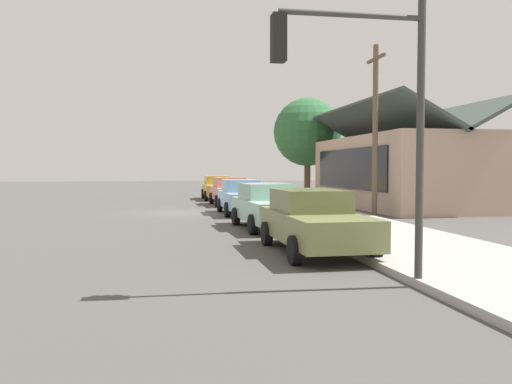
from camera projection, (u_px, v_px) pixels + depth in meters
The scene contains 12 objects.
ground_plane at pixel (184, 213), 25.19m from camera, with size 120.00×120.00×0.00m, color #4C4947.
sidewalk_curb at pixel (298, 209), 26.15m from camera, with size 60.00×4.20×0.16m, color #A3A099.
car_mustard at pixel (217, 187), 35.73m from camera, with size 4.81×2.00×1.59m.
car_coral at pixel (230, 191), 30.30m from camera, with size 4.45×2.18×1.59m.
car_skyblue at pixel (242, 197), 24.48m from camera, with size 4.58×1.99×1.59m.
car_seafoam at pixel (269, 206), 18.65m from camera, with size 4.74×2.28×1.59m.
car_olive at pixel (313, 220), 13.41m from camera, with size 4.87×2.12×1.59m.
storefront_building at pixel (401, 170), 29.12m from camera, with size 13.43×6.34×5.57m.
shade_tree at pixel (308, 132), 37.08m from camera, with size 4.79×4.79×7.06m.
traffic_light_main at pixel (364, 92), 9.21m from camera, with size 0.37×2.79×5.20m.
utility_pole_wooden at pixel (375, 127), 23.03m from camera, with size 1.80×0.24×7.50m.
fire_hydrant_red at pixel (248, 195), 32.51m from camera, with size 0.22×0.22×0.71m.
Camera 1 is at (25.33, -0.93, 2.16)m, focal length 36.98 mm.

